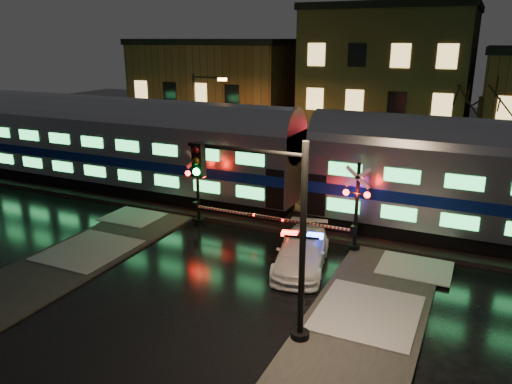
{
  "coord_description": "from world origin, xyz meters",
  "views": [
    {
      "loc": [
        9.56,
        -18.98,
        9.5
      ],
      "look_at": [
        -0.49,
        2.5,
        2.2
      ],
      "focal_mm": 35.0,
      "sensor_mm": 36.0,
      "label": 1
    }
  ],
  "objects_px": {
    "police_car": "(302,252)",
    "crossing_signal_right": "(348,215)",
    "crossing_signal_left": "(203,195)",
    "traffic_light": "(271,236)",
    "streetlight": "(198,122)"
  },
  "relations": [
    {
      "from": "police_car",
      "to": "crossing_signal_right",
      "type": "bearing_deg",
      "value": 52.48
    },
    {
      "from": "crossing_signal_left",
      "to": "traffic_light",
      "type": "xyz_separation_m",
      "value": [
        7.25,
        -7.82,
        1.82
      ]
    },
    {
      "from": "traffic_light",
      "to": "crossing_signal_left",
      "type": "bearing_deg",
      "value": 134.86
    },
    {
      "from": "police_car",
      "to": "crossing_signal_right",
      "type": "xyz_separation_m",
      "value": [
        1.26,
        2.62,
        1.02
      ]
    },
    {
      "from": "crossing_signal_right",
      "to": "traffic_light",
      "type": "relative_size",
      "value": 0.9
    },
    {
      "from": "police_car",
      "to": "crossing_signal_right",
      "type": "distance_m",
      "value": 3.08
    },
    {
      "from": "streetlight",
      "to": "crossing_signal_right",
      "type": "bearing_deg",
      "value": -29.18
    },
    {
      "from": "crossing_signal_left",
      "to": "traffic_light",
      "type": "height_order",
      "value": "traffic_light"
    },
    {
      "from": "crossing_signal_right",
      "to": "crossing_signal_left",
      "type": "distance_m",
      "value": 7.72
    },
    {
      "from": "streetlight",
      "to": "crossing_signal_left",
      "type": "bearing_deg",
      "value": -57.5
    },
    {
      "from": "crossing_signal_left",
      "to": "streetlight",
      "type": "bearing_deg",
      "value": 122.5
    },
    {
      "from": "crossing_signal_right",
      "to": "streetlight",
      "type": "height_order",
      "value": "streetlight"
    },
    {
      "from": "crossing_signal_right",
      "to": "traffic_light",
      "type": "bearing_deg",
      "value": -93.45
    },
    {
      "from": "police_car",
      "to": "streetlight",
      "type": "bearing_deg",
      "value": 127.24
    },
    {
      "from": "crossing_signal_right",
      "to": "police_car",
      "type": "bearing_deg",
      "value": -115.74
    }
  ]
}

